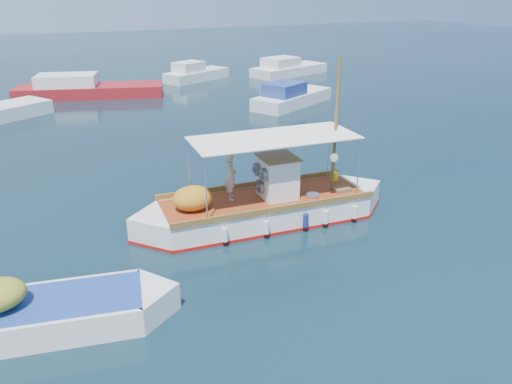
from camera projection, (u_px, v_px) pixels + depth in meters
name	position (u px, v px, depth m)	size (l,w,h in m)	color
ground	(289.00, 223.00, 16.64)	(160.00, 160.00, 0.00)	black
fishing_caique	(263.00, 207.00, 16.60)	(8.98, 3.01, 5.49)	white
dinghy	(36.00, 317.00, 11.36)	(6.31, 2.68, 1.57)	white
bg_boat_n	(86.00, 90.00, 35.39)	(10.46, 5.56, 1.80)	maroon
bg_boat_ne	(291.00, 98.00, 32.76)	(6.72, 4.89, 1.80)	silver
bg_boat_e	(287.00, 69.00, 44.01)	(7.72, 4.68, 1.80)	silver
bg_boat_far_n	(195.00, 75.00, 41.49)	(6.13, 4.35, 1.80)	silver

